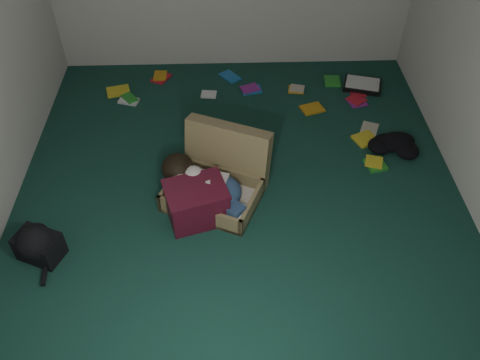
{
  "coord_description": "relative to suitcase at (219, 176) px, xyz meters",
  "views": [
    {
      "loc": [
        -0.1,
        -3.16,
        3.29
      ],
      "look_at": [
        0.0,
        -0.15,
        0.35
      ],
      "focal_mm": 38.0,
      "sensor_mm": 36.0,
      "label": 1
    }
  ],
  "objects": [
    {
      "name": "person",
      "position": [
        -0.13,
        -0.16,
        0.05
      ],
      "size": [
        0.75,
        0.64,
        0.36
      ],
      "rotation": [
        0.0,
        0.0,
        -0.41
      ],
      "color": "silver",
      "rests_on": "suitcase"
    },
    {
      "name": "maroon_bin",
      "position": [
        -0.19,
        -0.32,
        0.0
      ],
      "size": [
        0.59,
        0.52,
        0.34
      ],
      "rotation": [
        0.0,
        0.0,
        0.29
      ],
      "color": "#4F1021",
      "rests_on": "floor"
    },
    {
      "name": "backpack",
      "position": [
        -1.42,
        -0.69,
        -0.05
      ],
      "size": [
        0.52,
        0.47,
        0.25
      ],
      "primitive_type": null,
      "rotation": [
        0.0,
        0.0,
        -0.41
      ],
      "color": "black",
      "rests_on": "floor"
    },
    {
      "name": "clothing_pile",
      "position": [
        1.7,
        0.45,
        -0.11
      ],
      "size": [
        0.49,
        0.44,
        0.13
      ],
      "primitive_type": null,
      "rotation": [
        0.0,
        0.0,
        0.27
      ],
      "color": "black",
      "rests_on": "floor"
    },
    {
      "name": "paper_tray",
      "position": [
        1.64,
        1.6,
        -0.14
      ],
      "size": [
        0.48,
        0.41,
        0.06
      ],
      "rotation": [
        0.0,
        0.0,
        -0.29
      ],
      "color": "black",
      "rests_on": "floor"
    },
    {
      "name": "floor",
      "position": [
        0.18,
        -0.08,
        -0.17
      ],
      "size": [
        4.5,
        4.5,
        0.0
      ],
      "primitive_type": "plane",
      "color": "#153C31",
      "rests_on": "ground"
    },
    {
      "name": "book_scatter",
      "position": [
        0.6,
        1.34,
        -0.16
      ],
      "size": [
        2.91,
        1.83,
        0.02
      ],
      "color": "yellow",
      "rests_on": "floor"
    },
    {
      "name": "suitcase",
      "position": [
        0.0,
        0.0,
        0.0
      ],
      "size": [
        1.02,
        1.01,
        0.58
      ],
      "rotation": [
        0.0,
        0.0,
        -0.41
      ],
      "color": "olive",
      "rests_on": "floor"
    }
  ]
}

